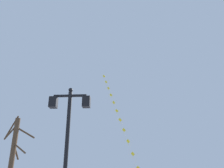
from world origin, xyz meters
The scene contains 3 objects.
twin_lantern_lamp_post centered at (-2.02, 6.00, 3.33)m, with size 1.50×0.28×4.81m.
kite_train centered at (-0.75, 27.58, 9.49)m, with size 5.46×12.84×17.88m.
bare_tree centered at (-6.01, 10.71, 2.60)m, with size 1.93×1.35×5.04m.
Camera 1 is at (-0.04, -2.36, 1.50)m, focal length 38.79 mm.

